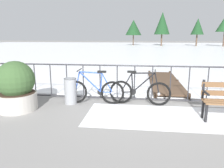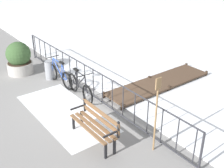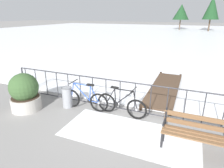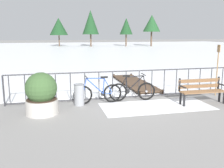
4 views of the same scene
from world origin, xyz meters
The scene contains 15 objects.
ground_plane centered at (0.00, 0.00, 0.00)m, with size 160.00×160.00×0.00m, color gray.
frozen_pond centered at (0.00, 28.40, 0.01)m, with size 80.00×56.00×0.03m, color white.
snow_patch centered at (0.46, -1.20, 0.00)m, with size 3.69×1.64×0.01m, color white.
railing_fence centered at (0.00, 0.00, 0.56)m, with size 9.06×0.06×1.07m.
bicycle_near_railing centered at (-0.10, -0.30, 0.37)m, with size 1.71×0.52×0.97m.
bicycle_second centered at (-1.38, -0.38, 0.37)m, with size 1.71×0.52×0.97m.
park_bench centered at (2.13, -1.19, 0.51)m, with size 1.60×0.49×0.89m.
planter_with_shrub centered at (-3.24, -1.14, 0.61)m, with size 0.98×0.98×1.28m.
trash_bin centered at (-2.04, -0.46, 0.37)m, with size 0.35×0.35×0.73m.
oar_upright centered at (3.34, -0.28, 1.14)m, with size 0.04×0.16×1.98m.
wooden_dock centered at (0.88, 2.40, 0.12)m, with size 1.10×4.31×0.20m.
tree_far_west centered at (10.40, 36.14, 3.53)m, with size 2.32×2.32×4.99m.
tree_west_mid centered at (-1.34, 38.41, 3.49)m, with size 3.22×3.22×4.99m.
tree_centre centered at (4.07, 36.62, 4.18)m, with size 2.89×2.89×6.24m.
tree_east_mid centered at (14.82, 35.12, 4.05)m, with size 3.11×3.11×5.53m.
Camera 4 is at (-2.92, -8.97, 2.43)m, focal length 41.34 mm.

